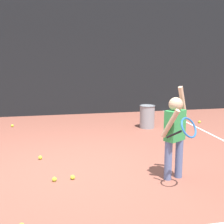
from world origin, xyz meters
name	(u,v)px	position (x,y,z in m)	size (l,w,h in m)	color
ground_plane	(70,170)	(0.00, 0.00, 0.00)	(20.00, 20.00, 0.00)	brown
court_line_sideline	(224,141)	(3.28, 1.00, 0.00)	(0.05, 9.00, 0.00)	white
back_fence_windscreen	(58,56)	(0.00, 4.55, 1.72)	(12.56, 0.08, 3.44)	black
fence_post_2	(126,54)	(2.04, 4.61, 1.80)	(0.09, 0.09, 3.59)	slate
tennis_player	(175,131)	(1.46, -0.66, 0.73)	(0.50, 0.83, 1.35)	slate
ball_hopper	(147,116)	(2.05, 2.44, 0.29)	(0.38, 0.38, 0.56)	gray
tennis_ball_0	(73,177)	(0.01, -0.38, 0.03)	(0.07, 0.07, 0.07)	#CCE033
tennis_ball_3	(54,179)	(-0.26, -0.40, 0.03)	(0.07, 0.07, 0.07)	#CCE033
tennis_ball_5	(12,126)	(-1.21, 3.19, 0.03)	(0.07, 0.07, 0.07)	#CCE033
tennis_ball_6	(199,122)	(3.56, 2.64, 0.03)	(0.07, 0.07, 0.07)	#CCE033
tennis_ball_7	(40,158)	(-0.48, 0.60, 0.03)	(0.07, 0.07, 0.07)	#CCE033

